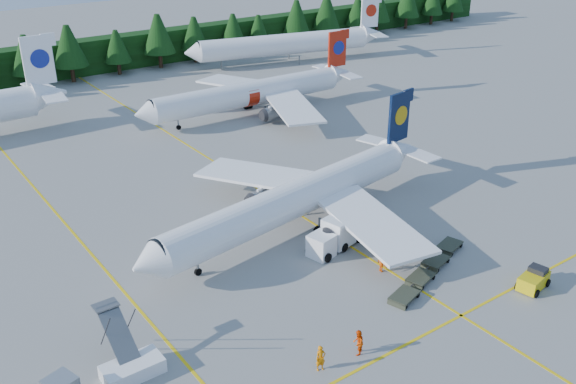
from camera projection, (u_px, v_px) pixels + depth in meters
ground at (352, 305)px, 51.05m from camera, size 320.00×320.00×0.00m
taxi_stripe_a at (91, 253)px, 58.32m from camera, size 0.25×120.00×0.01m
taxi_stripe_b at (272, 198)px, 68.89m from camera, size 0.25×120.00×0.01m
taxi_stripe_cross at (406, 344)px, 46.65m from camera, size 80.00×0.25×0.01m
treeline_hedge at (38, 63)px, 109.91m from camera, size 220.00×4.00×6.00m
airliner_navy at (288, 203)px, 60.69m from camera, size 35.52×29.01×10.38m
airliner_red at (245, 95)px, 92.76m from camera, size 35.50×29.22×10.32m
airliner_far_right at (279, 44)px, 120.78m from camera, size 38.78×11.93×11.44m
airstairs at (130, 363)px, 43.60m from camera, size 4.09×5.55×3.67m
service_truck at (335, 234)px, 58.67m from camera, size 6.22×3.39×2.84m
baggage_tug at (534, 279)px, 53.02m from camera, size 3.23×2.13×1.60m
dolly_train at (428, 268)px, 55.14m from camera, size 12.11×5.63×0.15m
crew_a at (321, 358)px, 43.81m from camera, size 0.80×0.62×1.95m
crew_b at (358, 343)px, 45.32m from camera, size 1.21×1.17×1.97m
crew_c at (382, 263)px, 55.23m from camera, size 0.54×0.76×1.77m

